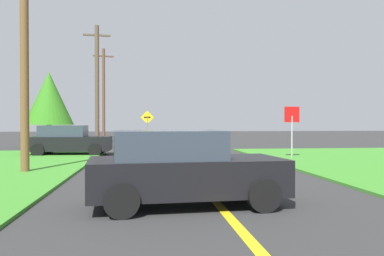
# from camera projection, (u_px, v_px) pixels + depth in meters

# --- Properties ---
(ground_plane) EXTENTS (120.00, 120.00, 0.00)m
(ground_plane) POSITION_uv_depth(u_px,v_px,m) (179.00, 159.00, 19.71)
(ground_plane) COLOR #2F2F2F
(lane_stripe_center) EXTENTS (0.20, 14.00, 0.01)m
(lane_stripe_center) POSITION_uv_depth(u_px,v_px,m) (200.00, 184.00, 11.76)
(lane_stripe_center) COLOR yellow
(lane_stripe_center) RESTS_ON ground
(stop_sign) EXTENTS (0.75, 0.08, 2.54)m
(stop_sign) POSITION_uv_depth(u_px,v_px,m) (292.00, 122.00, 19.60)
(stop_sign) COLOR #9EA0A8
(stop_sign) RESTS_ON ground
(parked_car_near_building) EXTENTS (4.32, 2.28, 1.62)m
(parked_car_near_building) POSITION_uv_depth(u_px,v_px,m) (69.00, 140.00, 22.05)
(parked_car_near_building) COLOR black
(parked_car_near_building) RESTS_ON ground
(car_behind_on_main_road) EXTENTS (4.26, 2.41, 1.62)m
(car_behind_on_main_road) POSITION_uv_depth(u_px,v_px,m) (181.00, 168.00, 8.75)
(car_behind_on_main_road) COLOR black
(car_behind_on_main_road) RESTS_ON ground
(utility_pole_near) EXTENTS (1.78, 0.50, 7.26)m
(utility_pole_near) POSITION_uv_depth(u_px,v_px,m) (24.00, 66.00, 14.20)
(utility_pole_near) COLOR brown
(utility_pole_near) RESTS_ON ground
(utility_pole_mid) EXTENTS (1.80, 0.34, 8.25)m
(utility_pole_mid) POSITION_uv_depth(u_px,v_px,m) (97.00, 85.00, 27.19)
(utility_pole_mid) COLOR brown
(utility_pole_mid) RESTS_ON ground
(utility_pole_far) EXTENTS (1.77, 0.56, 8.29)m
(utility_pole_far) POSITION_uv_depth(u_px,v_px,m) (104.00, 94.00, 36.05)
(utility_pole_far) COLOR brown
(utility_pole_far) RESTS_ON ground
(direction_sign) EXTENTS (0.91, 0.08, 2.58)m
(direction_sign) POSITION_uv_depth(u_px,v_px,m) (147.00, 125.00, 28.08)
(direction_sign) COLOR slate
(direction_sign) RESTS_ON ground
(oak_tree_left) EXTENTS (3.38, 3.38, 5.33)m
(oak_tree_left) POSITION_uv_depth(u_px,v_px,m) (49.00, 99.00, 28.67)
(oak_tree_left) COLOR brown
(oak_tree_left) RESTS_ON ground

